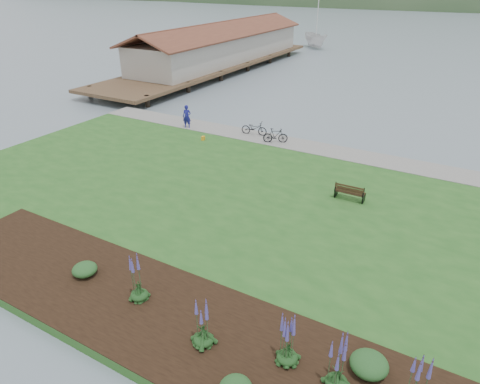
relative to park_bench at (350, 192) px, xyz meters
The scene contains 18 objects.
ground 4.35m from the park_bench, 165.70° to the right, with size 600.00×600.00×0.00m, color slate.
lawn 5.18m from the park_bench, 143.55° to the right, with size 34.00×20.00×0.40m, color #255A1F.
shoreline_path 7.17m from the park_bench, 125.27° to the left, with size 34.00×2.20×0.03m, color gray.
garden_bed 10.92m from the park_bench, 95.97° to the right, with size 24.00×4.40×0.04m, color black.
pier_pavilion 35.86m from the park_bench, 132.36° to the left, with size 8.00×36.00×5.40m.
park_bench is the anchor object (origin of this frame).
person 14.42m from the park_bench, 159.45° to the left, with size 0.71×0.49×1.94m, color navy.
bicycle_a 10.57m from the park_bench, 144.44° to the left, with size 1.82×0.63×0.95m, color black.
bicycle_b 8.60m from the park_bench, 140.58° to the left, with size 1.62×0.47×0.98m, color black.
sailboat 51.89m from the park_bench, 112.78° to the left, with size 10.46×10.65×27.57m, color silver.
pannier 11.59m from the park_bench, 162.46° to the left, with size 0.16×0.25×0.27m, color #F7A41D.
echium_0 11.27m from the park_bench, 95.01° to the right, with size 0.62×0.62×1.84m.
echium_1 10.70m from the park_bench, 82.17° to the right, with size 0.62×0.62×1.98m.
echium_2 11.08m from the park_bench, 74.66° to the right, with size 0.62×0.62×1.78m.
echium_3 11.48m from the park_bench, 65.25° to the right, with size 0.62×0.62×2.37m.
echium_4 11.40m from the park_bench, 110.54° to the right, with size 0.62×0.62×2.19m.
shrub_0 12.55m from the park_bench, 121.88° to the right, with size 0.91×0.91×0.45m, color #1E4C21.
shrub_2 10.40m from the park_bench, 70.02° to the right, with size 1.07×1.07×0.54m, color #1E4C21.
Camera 1 is at (8.76, -17.73, 10.30)m, focal length 32.00 mm.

